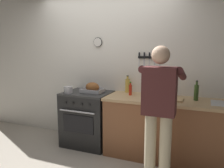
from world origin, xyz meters
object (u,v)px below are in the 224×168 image
at_px(cutting_board, 170,99).
at_px(bottle_cooking_oil, 127,85).
at_px(roasting_pan, 92,88).
at_px(bottle_olive_oil, 196,92).
at_px(saucepan, 68,90).
at_px(person_cook, 159,106).
at_px(stove, 88,118).
at_px(bottle_soy_sauce, 163,90).
at_px(bottle_hot_sauce, 130,90).
at_px(bottle_vinegar, 146,91).

height_order(cutting_board, bottle_cooking_oil, bottle_cooking_oil).
bearing_deg(roasting_pan, bottle_cooking_oil, 24.92).
xyz_separation_m(cutting_board, bottle_olive_oil, (0.34, 0.10, 0.11)).
bearing_deg(saucepan, person_cook, -16.78).
height_order(stove, bottle_cooking_oil, bottle_cooking_oil).
height_order(person_cook, bottle_soy_sauce, person_cook).
height_order(saucepan, bottle_cooking_oil, bottle_cooking_oil).
xyz_separation_m(bottle_hot_sauce, bottle_cooking_oil, (-0.11, 0.19, 0.03)).
height_order(cutting_board, bottle_soy_sauce, bottle_soy_sauce).
height_order(bottle_soy_sauce, bottle_hot_sauce, same).
relative_size(roasting_pan, bottle_vinegar, 1.61).
bearing_deg(bottle_soy_sauce, saucepan, -164.82).
relative_size(roasting_pan, bottle_olive_oil, 1.25).
xyz_separation_m(bottle_vinegar, bottle_hot_sauce, (-0.25, 0.01, -0.00)).
bearing_deg(bottle_olive_oil, bottle_vinegar, -177.40).
height_order(bottle_olive_oil, bottle_vinegar, bottle_olive_oil).
bearing_deg(roasting_pan, bottle_olive_oil, 2.40).
bearing_deg(cutting_board, person_cook, -93.70).
distance_m(roasting_pan, bottle_cooking_oil, 0.58).
distance_m(bottle_hot_sauce, bottle_cooking_oil, 0.23).
bearing_deg(bottle_vinegar, bottle_hot_sauce, 177.00).
bearing_deg(roasting_pan, cutting_board, -1.59).
height_order(bottle_soy_sauce, bottle_cooking_oil, bottle_cooking_oil).
bearing_deg(bottle_cooking_oil, bottle_hot_sauce, -60.08).
bearing_deg(stove, bottle_cooking_oil, 21.64).
bearing_deg(bottle_olive_oil, bottle_cooking_oil, 170.68).
relative_size(roasting_pan, cutting_board, 0.98).
distance_m(cutting_board, bottle_hot_sauce, 0.63).
distance_m(stove, roasting_pan, 0.53).
height_order(saucepan, cutting_board, saucepan).
xyz_separation_m(stove, bottle_cooking_oil, (0.62, 0.25, 0.57)).
relative_size(stove, bottle_soy_sauce, 4.31).
height_order(person_cook, bottle_hot_sauce, person_cook).
xyz_separation_m(person_cook, cutting_board, (0.04, 0.61, -0.04)).
xyz_separation_m(person_cook, saucepan, (-1.56, 0.47, 0.00)).
distance_m(stove, bottle_cooking_oil, 0.87).
distance_m(bottle_soy_sauce, bottle_cooking_oil, 0.58).
xyz_separation_m(stove, cutting_board, (1.35, -0.03, 0.46)).
xyz_separation_m(bottle_olive_oil, bottle_vinegar, (-0.71, -0.03, -0.03)).
height_order(person_cook, bottle_cooking_oil, person_cook).
xyz_separation_m(stove, saucepan, (-0.25, -0.17, 0.50)).
xyz_separation_m(bottle_soy_sauce, bottle_vinegar, (-0.23, -0.18, 0.00)).
height_order(person_cook, roasting_pan, person_cook).
distance_m(stove, bottle_vinegar, 1.12).
bearing_deg(bottle_cooking_oil, roasting_pan, -155.08).
distance_m(person_cook, roasting_pan, 1.37).
bearing_deg(bottle_hot_sauce, saucepan, -167.20).
xyz_separation_m(stove, person_cook, (1.31, -0.64, 0.50)).
height_order(person_cook, bottle_vinegar, person_cook).
xyz_separation_m(roasting_pan, bottle_cooking_oil, (0.52, 0.24, 0.04)).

